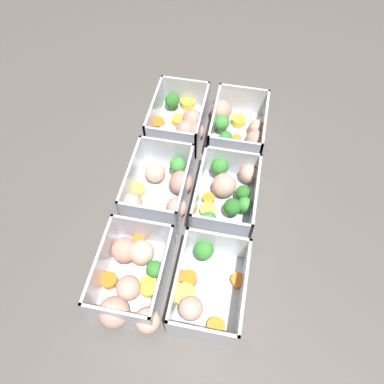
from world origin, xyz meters
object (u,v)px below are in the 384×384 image
(container_near_left, at_px, (180,124))
(container_near_right, at_px, (132,280))
(container_far_left, at_px, (237,126))
(container_far_center, at_px, (227,193))
(container_near_center, at_px, (162,187))
(container_far_right, at_px, (205,288))

(container_near_left, height_order, container_near_right, same)
(container_far_left, bearing_deg, container_far_center, 1.47)
(container_near_center, height_order, container_far_center, same)
(container_near_center, relative_size, container_far_right, 0.99)
(container_near_center, xyz_separation_m, container_far_left, (-0.19, 0.12, 0.00))
(container_near_right, bearing_deg, container_far_center, 146.59)
(container_far_center, bearing_deg, container_near_left, -141.44)
(container_far_right, bearing_deg, container_near_center, -147.00)
(container_near_left, distance_m, container_near_right, 0.36)
(container_near_right, bearing_deg, container_far_left, 161.25)
(container_near_center, relative_size, container_near_right, 0.88)
(container_far_left, distance_m, container_far_center, 0.18)
(container_far_right, bearing_deg, container_near_left, -161.44)
(container_near_left, distance_m, container_far_center, 0.21)
(container_near_right, distance_m, container_far_right, 0.12)
(container_far_left, relative_size, container_far_center, 0.94)
(container_far_center, bearing_deg, container_far_right, -2.88)
(container_far_center, relative_size, container_far_right, 1.05)
(container_near_left, height_order, container_far_left, same)
(container_far_center, xyz_separation_m, container_far_right, (0.19, -0.01, -0.00))
(container_far_left, xyz_separation_m, container_far_center, (0.18, 0.00, 0.00))
(container_near_left, xyz_separation_m, container_far_right, (0.35, 0.12, 0.00))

